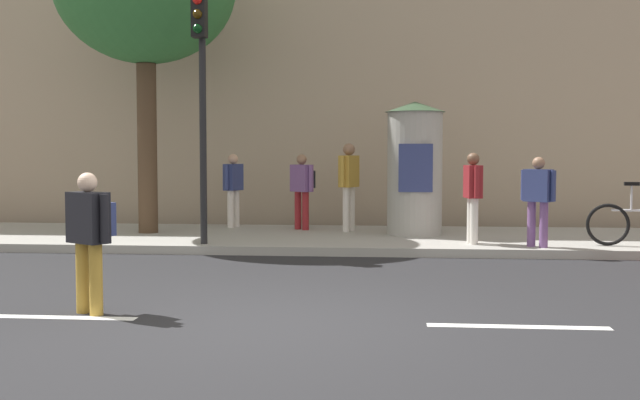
{
  "coord_description": "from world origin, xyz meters",
  "views": [
    {
      "loc": [
        1.13,
        -7.62,
        1.71
      ],
      "look_at": [
        0.24,
        2.0,
        1.13
      ],
      "focal_mm": 42.85,
      "sensor_mm": 36.0,
      "label": 1
    }
  ],
  "objects_px": {
    "traffic_light": "(201,77)",
    "poster_column": "(415,167)",
    "pedestrian_in_dark_shirt": "(302,185)",
    "pedestrian_with_backpack": "(233,184)",
    "pedestrian_in_red_top": "(349,179)",
    "pedestrian_with_bag": "(538,195)",
    "pedestrian_near_pole": "(90,230)",
    "pedestrian_tallest": "(473,191)"
  },
  "relations": [
    {
      "from": "traffic_light",
      "to": "pedestrian_in_dark_shirt",
      "type": "xyz_separation_m",
      "value": [
        1.42,
        2.76,
        -1.95
      ]
    },
    {
      "from": "pedestrian_tallest",
      "to": "pedestrian_with_bag",
      "type": "xyz_separation_m",
      "value": [
        1.04,
        -0.36,
        -0.04
      ]
    },
    {
      "from": "poster_column",
      "to": "pedestrian_near_pole",
      "type": "distance_m",
      "value": 7.91
    },
    {
      "from": "poster_column",
      "to": "pedestrian_with_bag",
      "type": "relative_size",
      "value": 1.7
    },
    {
      "from": "traffic_light",
      "to": "pedestrian_with_bag",
      "type": "height_order",
      "value": "traffic_light"
    },
    {
      "from": "traffic_light",
      "to": "pedestrian_with_backpack",
      "type": "xyz_separation_m",
      "value": [
        -0.1,
        3.13,
        -1.97
      ]
    },
    {
      "from": "traffic_light",
      "to": "poster_column",
      "type": "xyz_separation_m",
      "value": [
        3.7,
        1.98,
        -1.58
      ]
    },
    {
      "from": "pedestrian_in_red_top",
      "to": "pedestrian_with_bag",
      "type": "relative_size",
      "value": 1.17
    },
    {
      "from": "traffic_light",
      "to": "poster_column",
      "type": "distance_m",
      "value": 4.48
    },
    {
      "from": "pedestrian_near_pole",
      "to": "pedestrian_in_red_top",
      "type": "relative_size",
      "value": 0.85
    },
    {
      "from": "pedestrian_in_red_top",
      "to": "pedestrian_with_bag",
      "type": "bearing_deg",
      "value": -34.98
    },
    {
      "from": "pedestrian_tallest",
      "to": "pedestrian_in_dark_shirt",
      "type": "bearing_deg",
      "value": 145.42
    },
    {
      "from": "pedestrian_in_red_top",
      "to": "pedestrian_with_bag",
      "type": "xyz_separation_m",
      "value": [
        3.3,
        -2.31,
        -0.18
      ]
    },
    {
      "from": "pedestrian_in_dark_shirt",
      "to": "traffic_light",
      "type": "bearing_deg",
      "value": -117.25
    },
    {
      "from": "traffic_light",
      "to": "pedestrian_in_dark_shirt",
      "type": "height_order",
      "value": "traffic_light"
    },
    {
      "from": "pedestrian_near_pole",
      "to": "pedestrian_in_red_top",
      "type": "distance_m",
      "value": 7.86
    },
    {
      "from": "pedestrian_with_backpack",
      "to": "pedestrian_in_dark_shirt",
      "type": "relative_size",
      "value": 1.0
    },
    {
      "from": "pedestrian_in_red_top",
      "to": "pedestrian_with_bag",
      "type": "distance_m",
      "value": 4.03
    },
    {
      "from": "traffic_light",
      "to": "pedestrian_with_bag",
      "type": "bearing_deg",
      "value": 1.71
    },
    {
      "from": "pedestrian_in_red_top",
      "to": "pedestrian_in_dark_shirt",
      "type": "bearing_deg",
      "value": 163.7
    },
    {
      "from": "traffic_light",
      "to": "pedestrian_with_backpack",
      "type": "relative_size",
      "value": 2.74
    },
    {
      "from": "pedestrian_near_pole",
      "to": "pedestrian_in_dark_shirt",
      "type": "xyz_separation_m",
      "value": [
        1.38,
        7.78,
        0.17
      ]
    },
    {
      "from": "pedestrian_tallest",
      "to": "pedestrian_with_backpack",
      "type": "height_order",
      "value": "pedestrian_tallest"
    },
    {
      "from": "pedestrian_in_dark_shirt",
      "to": "poster_column",
      "type": "bearing_deg",
      "value": -19.07
    },
    {
      "from": "pedestrian_with_backpack",
      "to": "pedestrian_with_bag",
      "type": "bearing_deg",
      "value": -27.02
    },
    {
      "from": "pedestrian_with_bag",
      "to": "pedestrian_in_dark_shirt",
      "type": "bearing_deg",
      "value": 148.75
    },
    {
      "from": "poster_column",
      "to": "pedestrian_in_dark_shirt",
      "type": "height_order",
      "value": "poster_column"
    },
    {
      "from": "pedestrian_near_pole",
      "to": "pedestrian_with_backpack",
      "type": "bearing_deg",
      "value": 90.99
    },
    {
      "from": "pedestrian_tallest",
      "to": "pedestrian_near_pole",
      "type": "bearing_deg",
      "value": -129.75
    },
    {
      "from": "pedestrian_in_dark_shirt",
      "to": "pedestrian_in_red_top",
      "type": "bearing_deg",
      "value": -16.3
    },
    {
      "from": "traffic_light",
      "to": "pedestrian_with_backpack",
      "type": "distance_m",
      "value": 3.69
    },
    {
      "from": "pedestrian_tallest",
      "to": "pedestrian_in_dark_shirt",
      "type": "height_order",
      "value": "pedestrian_tallest"
    },
    {
      "from": "pedestrian_with_backpack",
      "to": "poster_column",
      "type": "bearing_deg",
      "value": -16.84
    },
    {
      "from": "pedestrian_tallest",
      "to": "pedestrian_with_bag",
      "type": "bearing_deg",
      "value": -19.29
    },
    {
      "from": "pedestrian_in_dark_shirt",
      "to": "pedestrian_with_bag",
      "type": "bearing_deg",
      "value": -31.25
    },
    {
      "from": "pedestrian_tallest",
      "to": "poster_column",
      "type": "bearing_deg",
      "value": 123.61
    },
    {
      "from": "poster_column",
      "to": "pedestrian_in_red_top",
      "type": "height_order",
      "value": "poster_column"
    },
    {
      "from": "traffic_light",
      "to": "pedestrian_in_red_top",
      "type": "xyz_separation_m",
      "value": [
        2.4,
        2.48,
        -1.82
      ]
    },
    {
      "from": "traffic_light",
      "to": "pedestrian_near_pole",
      "type": "bearing_deg",
      "value": -89.57
    },
    {
      "from": "pedestrian_near_pole",
      "to": "pedestrian_with_backpack",
      "type": "relative_size",
      "value": 0.97
    },
    {
      "from": "traffic_light",
      "to": "pedestrian_tallest",
      "type": "distance_m",
      "value": 5.08
    },
    {
      "from": "pedestrian_in_dark_shirt",
      "to": "pedestrian_with_backpack",
      "type": "bearing_deg",
      "value": 166.59
    }
  ]
}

